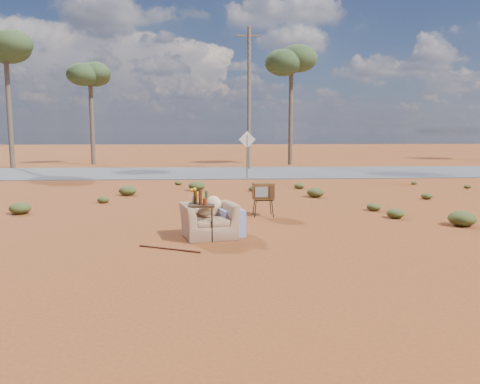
{
  "coord_description": "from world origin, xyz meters",
  "views": [
    {
      "loc": [
        -0.09,
        -9.55,
        2.17
      ],
      "look_at": [
        0.53,
        0.98,
        0.8
      ],
      "focal_mm": 35.0,
      "sensor_mm": 36.0,
      "label": 1
    }
  ],
  "objects": [
    {
      "name": "utility_pole_center",
      "position": [
        2.0,
        17.5,
        4.15
      ],
      "size": [
        1.4,
        0.2,
        8.0
      ],
      "color": "brown",
      "rests_on": "ground"
    },
    {
      "name": "rusty_bar",
      "position": [
        -0.9,
        -1.07,
        0.02
      ],
      "size": [
        1.18,
        0.6,
        0.03
      ],
      "primitive_type": "cylinder",
      "rotation": [
        0.0,
        1.57,
        -0.45
      ],
      "color": "#4F1F15",
      "rests_on": "ground"
    },
    {
      "name": "eucalyptus_near_left",
      "position": [
        -8.0,
        22.0,
        5.45
      ],
      "size": [
        3.2,
        3.2,
        6.6
      ],
      "color": "brown",
      "rests_on": "ground"
    },
    {
      "name": "eucalyptus_left",
      "position": [
        -12.0,
        19.0,
        6.92
      ],
      "size": [
        3.2,
        3.2,
        8.1
      ],
      "color": "brown",
      "rests_on": "ground"
    },
    {
      "name": "armchair",
      "position": [
        -0.09,
        -0.02,
        0.44
      ],
      "size": [
        1.38,
        1.09,
        0.95
      ],
      "rotation": [
        0.0,
        0.0,
        0.25
      ],
      "color": "#956F51",
      "rests_on": "ground"
    },
    {
      "name": "road_sign",
      "position": [
        1.5,
        12.0,
        1.5
      ],
      "size": [
        0.78,
        0.06,
        2.19
      ],
      "color": "brown",
      "rests_on": "ground"
    },
    {
      "name": "side_table",
      "position": [
        -0.35,
        -0.3,
        0.76
      ],
      "size": [
        0.52,
        0.52,
        1.03
      ],
      "rotation": [
        0.0,
        0.0,
        0.01
      ],
      "color": "#342113",
      "rests_on": "ground"
    },
    {
      "name": "scrub_patch",
      "position": [
        -0.82,
        4.41,
        0.14
      ],
      "size": [
        17.49,
        8.07,
        0.33
      ],
      "color": "#465123",
      "rests_on": "ground"
    },
    {
      "name": "highway",
      "position": [
        0.0,
        15.0,
        0.02
      ],
      "size": [
        140.0,
        7.0,
        0.04
      ],
      "primitive_type": "cube",
      "color": "#565659",
      "rests_on": "ground"
    },
    {
      "name": "tv_unit",
      "position": [
        1.2,
        2.26,
        0.64
      ],
      "size": [
        0.55,
        0.46,
        0.86
      ],
      "rotation": [
        0.0,
        0.0,
        0.03
      ],
      "color": "black",
      "rests_on": "ground"
    },
    {
      "name": "eucalyptus_center",
      "position": [
        5.0,
        21.0,
        6.43
      ],
      "size": [
        3.2,
        3.2,
        7.6
      ],
      "color": "brown",
      "rests_on": "ground"
    },
    {
      "name": "ground",
      "position": [
        0.0,
        0.0,
        0.0
      ],
      "size": [
        140.0,
        140.0,
        0.0
      ],
      "primitive_type": "plane",
      "color": "brown",
      "rests_on": "ground"
    }
  ]
}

